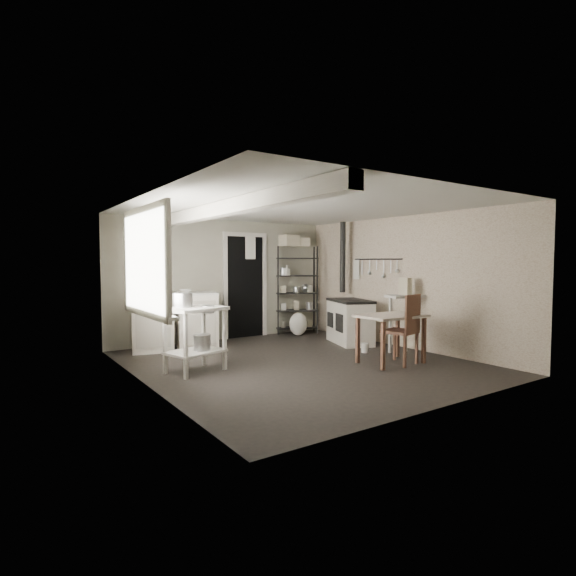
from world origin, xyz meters
TOP-DOWN VIEW (x-y plane):
  - floor at (0.00, 0.00)m, footprint 5.00×5.00m
  - ceiling at (0.00, 0.00)m, footprint 5.00×5.00m
  - wall_back at (0.00, 2.50)m, footprint 4.50×0.02m
  - wall_front at (0.00, -2.50)m, footprint 4.50×0.02m
  - wall_left at (-2.25, 0.00)m, footprint 0.02×5.00m
  - wall_right at (2.25, 0.00)m, footprint 0.02×5.00m
  - window at (-2.22, 0.20)m, footprint 0.12×1.76m
  - doorway at (0.45, 2.47)m, footprint 0.96×0.10m
  - ceiling_beam at (-1.20, 0.00)m, footprint 0.18×5.00m
  - wallpaper_panel at (2.24, 0.00)m, footprint 0.01×5.00m
  - utensil_rail at (2.19, 0.60)m, footprint 0.06×1.20m
  - prep_table at (-1.49, 0.35)m, footprint 0.90×0.75m
  - stockpot at (-1.63, 0.43)m, footprint 0.35×0.35m
  - saucepan at (-1.32, 0.34)m, footprint 0.24×0.24m
  - bucket at (-1.41, 0.31)m, footprint 0.28×0.28m
  - base_cabinets at (-1.16, 2.04)m, footprint 1.60×0.99m
  - mixing_bowl at (-1.00, 1.95)m, footprint 0.34×0.34m
  - counter_cup at (-1.50, 1.94)m, footprint 0.17×0.17m
  - shelf_rack at (1.58, 2.31)m, footprint 0.93×0.66m
  - shelf_jar at (1.31, 2.28)m, footprint 0.11×0.11m
  - storage_box_a at (1.37, 2.27)m, footprint 0.34×0.30m
  - storage_box_b at (1.70, 2.27)m, footprint 0.35×0.34m
  - stove at (1.71, 0.78)m, footprint 0.87×1.15m
  - stovepipe at (1.96, 1.28)m, footprint 0.15×0.15m
  - side_ledge at (1.95, -0.30)m, footprint 0.67×0.45m
  - oats_box at (1.93, -0.32)m, footprint 0.12×0.19m
  - work_table at (1.11, -0.78)m, footprint 0.98×0.71m
  - table_cup at (1.37, -0.86)m, footprint 0.13×0.13m
  - chair at (1.17, -0.89)m, footprint 0.52×0.53m
  - flour_sack at (1.44, 2.05)m, footprint 0.48×0.44m
  - floor_crock at (1.34, 0.00)m, footprint 0.15×0.15m

SIDE VIEW (x-z plane):
  - floor at x=0.00m, z-range 0.00..0.00m
  - floor_crock at x=1.34m, z-range 0.00..0.15m
  - flour_sack at x=1.44m, z-range 0.01..0.47m
  - work_table at x=1.11m, z-range 0.02..0.74m
  - bucket at x=-1.41m, z-range 0.26..0.51m
  - prep_table at x=-1.49m, z-range -0.04..0.84m
  - side_ledge at x=1.95m, z-range -0.05..0.91m
  - stove at x=1.71m, z-range 0.04..0.84m
  - base_cabinets at x=-1.16m, z-range -0.03..0.95m
  - chair at x=1.17m, z-range -0.03..1.00m
  - table_cup at x=1.37m, z-range 0.76..0.86m
  - saucepan at x=-1.32m, z-range 0.80..0.90m
  - stockpot at x=-1.63m, z-range 0.80..1.08m
  - shelf_rack at x=1.58m, z-range 0.04..1.86m
  - mixing_bowl at x=-1.00m, z-range 0.92..0.99m
  - counter_cup at x=-1.50m, z-range 0.92..1.03m
  - doorway at x=0.45m, z-range -0.04..2.04m
  - oats_box at x=1.93m, z-range 0.87..1.15m
  - wall_back at x=0.00m, z-range 0.00..2.30m
  - wall_front at x=0.00m, z-range 0.00..2.30m
  - wall_left at x=-2.25m, z-range 0.00..2.30m
  - wall_right at x=2.25m, z-range 0.00..2.30m
  - wallpaper_panel at x=2.24m, z-range 0.00..2.30m
  - shelf_jar at x=1.31m, z-range 1.27..1.48m
  - window at x=-2.22m, z-range 0.86..2.14m
  - utensil_rail at x=2.19m, z-range 1.33..1.77m
  - stovepipe at x=1.96m, z-range 0.83..2.35m
  - storage_box_b at x=1.70m, z-range 1.90..2.08m
  - storage_box_a at x=1.37m, z-range 1.90..2.12m
  - ceiling_beam at x=-1.20m, z-range 2.11..2.29m
  - ceiling at x=0.00m, z-range 2.30..2.30m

